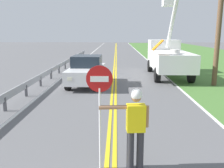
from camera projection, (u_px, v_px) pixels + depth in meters
name	position (u px, v px, depth m)	size (l,w,h in m)	color
centerline_yellow_left	(114.00, 69.00, 20.80)	(0.11, 110.00, 0.01)	yellow
centerline_yellow_right	(116.00, 69.00, 20.79)	(0.11, 110.00, 0.01)	yellow
edge_line_right	(158.00, 69.00, 20.73)	(0.12, 110.00, 0.01)	silver
edge_line_left	(73.00, 69.00, 20.86)	(0.12, 110.00, 0.01)	silver
flagger_worker	(135.00, 124.00, 5.34)	(1.09, 0.27, 1.83)	#2D2D33
stop_sign_paddle	(100.00, 95.00, 5.16)	(0.56, 0.04, 2.33)	silver
utility_bucket_truck	(168.00, 56.00, 17.32)	(2.83, 6.87, 5.59)	white
oncoming_sedan_nearest	(87.00, 71.00, 14.18)	(2.00, 4.15, 1.70)	silver
utility_pole_near	(221.00, 2.00, 13.35)	(1.80, 0.28, 8.86)	brown
guardrail_left_shoulder	(55.00, 69.00, 17.28)	(0.10, 32.00, 0.71)	#9EA0A3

